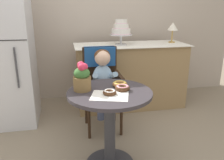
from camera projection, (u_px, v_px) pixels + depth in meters
name	position (u px, v px, depth m)	size (l,w,h in m)	color
back_wall	(86.00, 10.00, 3.51)	(4.80, 0.10, 2.70)	#B2A393
cafe_table	(110.00, 114.00, 2.04)	(0.72, 0.72, 0.72)	#332D33
wicker_chair	(101.00, 75.00, 2.72)	(0.42, 0.45, 0.95)	#332114
seated_child	(103.00, 76.00, 2.56)	(0.27, 0.32, 0.73)	#8CADCC
paper_napkin	(110.00, 96.00, 1.87)	(0.29, 0.23, 0.00)	white
donut_front	(123.00, 88.00, 1.98)	(0.13, 0.13, 0.04)	#4C2D19
donut_mid	(110.00, 92.00, 1.89)	(0.11, 0.11, 0.04)	#4C2D19
donut_side	(120.00, 84.00, 2.09)	(0.13, 0.13, 0.04)	#936033
flower_vase	(82.00, 77.00, 1.97)	(0.15, 0.15, 0.24)	brown
display_counter	(130.00, 75.00, 3.37)	(1.56, 0.62, 0.90)	#93754C
tiered_cake_stand	(121.00, 30.00, 3.15)	(0.30, 0.30, 0.34)	silver
table_lamp	(173.00, 27.00, 3.33)	(0.15, 0.15, 0.28)	#B28C47
refrigerator	(5.00, 55.00, 2.77)	(0.64, 0.63, 1.70)	silver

